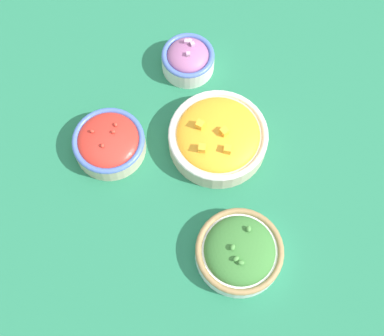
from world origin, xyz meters
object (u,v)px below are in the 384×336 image
at_px(bowl_red_onion, 188,59).
at_px(bowl_squash, 218,137).
at_px(bowl_cherry_tomatoes, 109,142).
at_px(bowl_broccoli, 239,251).

bearing_deg(bowl_red_onion, bowl_squash, -19.77).
relative_size(bowl_squash, bowl_cherry_tomatoes, 1.38).
bearing_deg(bowl_cherry_tomatoes, bowl_broccoli, 11.07).
distance_m(bowl_squash, bowl_red_onion, 0.20).
height_order(bowl_squash, bowl_red_onion, bowl_squash).
bearing_deg(bowl_squash, bowl_broccoli, -29.18).
relative_size(bowl_broccoli, bowl_cherry_tomatoes, 1.13).
bearing_deg(bowl_squash, bowl_cherry_tomatoes, -125.10).
height_order(bowl_squash, bowl_cherry_tomatoes, bowl_squash).
bearing_deg(bowl_red_onion, bowl_broccoli, -24.91).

